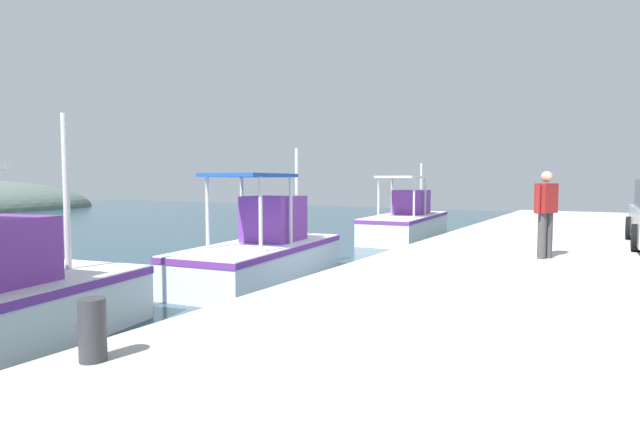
{
  "coord_description": "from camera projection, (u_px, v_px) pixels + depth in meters",
  "views": [
    {
      "loc": [
        -9.74,
        -4.24,
        2.34
      ],
      "look_at": [
        2.08,
        2.8,
        1.44
      ],
      "focal_mm": 27.9,
      "sensor_mm": 36.0,
      "label": 1
    }
  ],
  "objects": [
    {
      "name": "fishing_boat_second",
      "position": [
        263.0,
        252.0,
        11.57
      ],
      "size": [
        5.27,
        2.54,
        3.19
      ],
      "color": "white",
      "rests_on": "ground"
    },
    {
      "name": "fishing_boat_third",
      "position": [
        407.0,
        222.0,
        19.86
      ],
      "size": [
        6.3,
        2.51,
        3.09
      ],
      "color": "white",
      "rests_on": "ground"
    },
    {
      "name": "fisherman_standing",
      "position": [
        546.0,
        210.0,
        9.77
      ],
      "size": [
        0.56,
        0.41,
        1.72
      ],
      "color": "#3F3F42",
      "rests_on": "quay_pier"
    },
    {
      "name": "mooring_bollard_second",
      "position": [
        92.0,
        330.0,
        4.22
      ],
      "size": [
        0.23,
        0.23,
        0.54
      ],
      "primitive_type": "cylinder",
      "color": "#333338",
      "rests_on": "quay_pier"
    }
  ]
}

